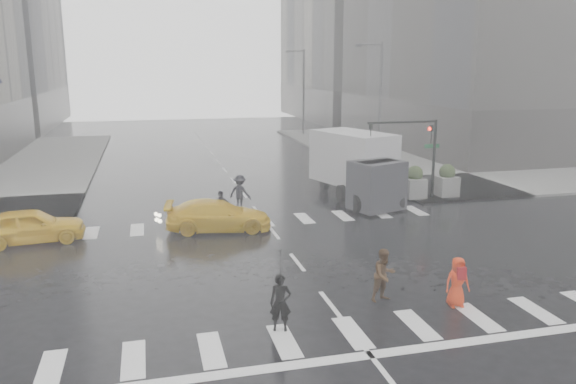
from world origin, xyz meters
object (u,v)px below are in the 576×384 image
object	(u,v)px
taxi_front	(31,226)
box_truck	(359,165)
pedestrian_brown	(384,275)
traffic_signal_pole	(418,143)
taxi_mid	(211,215)
pedestrian_orange	(457,282)

from	to	relation	value
taxi_front	box_truck	world-z (taller)	box_truck
pedestrian_brown	traffic_signal_pole	bearing A→B (deg)	42.98
pedestrian_brown	taxi_mid	world-z (taller)	pedestrian_brown
box_truck	traffic_signal_pole	bearing A→B (deg)	-37.97
pedestrian_orange	taxi_front	bearing A→B (deg)	150.97
traffic_signal_pole	box_truck	distance (m)	3.41
pedestrian_orange	box_truck	bearing A→B (deg)	87.96
traffic_signal_pole	taxi_front	xyz separation A→B (m)	(-19.33, -2.87, -2.47)
traffic_signal_pole	box_truck	bearing A→B (deg)	160.68
pedestrian_orange	taxi_mid	size ratio (longest dim) A/B	0.41
pedestrian_brown	taxi_mid	bearing A→B (deg)	98.70
pedestrian_orange	box_truck	xyz separation A→B (m)	(2.22, 14.15, 1.16)
taxi_mid	box_truck	distance (m)	9.52
taxi_front	taxi_mid	world-z (taller)	taxi_front
traffic_signal_pole	pedestrian_brown	distance (m)	14.35
traffic_signal_pole	pedestrian_orange	xyz separation A→B (m)	(-5.21, -13.10, -2.41)
traffic_signal_pole	taxi_front	bearing A→B (deg)	-171.55
traffic_signal_pole	box_truck	world-z (taller)	traffic_signal_pole
taxi_front	box_truck	size ratio (longest dim) A/B	0.63
taxi_mid	traffic_signal_pole	bearing A→B (deg)	-70.88
traffic_signal_pole	box_truck	size ratio (longest dim) A/B	0.65
traffic_signal_pole	pedestrian_brown	bearing A→B (deg)	-120.84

